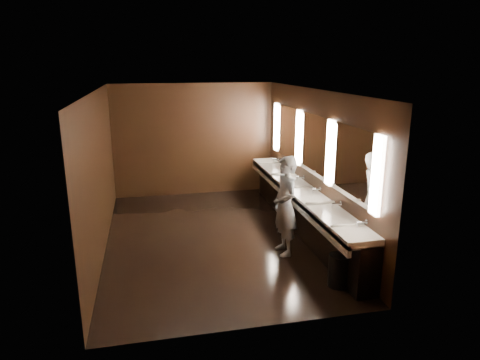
{
  "coord_description": "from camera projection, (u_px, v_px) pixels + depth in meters",
  "views": [
    {
      "loc": [
        -1.13,
        -7.63,
        3.28
      ],
      "look_at": [
        0.53,
        0.0,
        1.13
      ],
      "focal_mm": 32.0,
      "sensor_mm": 36.0,
      "label": 1
    }
  ],
  "objects": [
    {
      "name": "floor",
      "position": [
        213.0,
        238.0,
        8.29
      ],
      "size": [
        6.0,
        6.0,
        0.0
      ],
      "primitive_type": "plane",
      "color": "black",
      "rests_on": "ground"
    },
    {
      "name": "person",
      "position": [
        285.0,
        206.0,
        7.4
      ],
      "size": [
        0.46,
        0.66,
        1.76
      ],
      "primitive_type": "imported",
      "rotation": [
        0.0,
        0.0,
        -1.51
      ],
      "color": "#94B8DD",
      "rests_on": "floor"
    },
    {
      "name": "trash_bin",
      "position": [
        339.0,
        270.0,
        6.44
      ],
      "size": [
        0.39,
        0.39,
        0.5
      ],
      "primitive_type": "cylinder",
      "rotation": [
        0.0,
        0.0,
        -0.26
      ],
      "color": "black",
      "rests_on": "floor"
    },
    {
      "name": "wall_back",
      "position": [
        194.0,
        140.0,
        10.74
      ],
      "size": [
        4.0,
        0.02,
        2.8
      ],
      "primitive_type": "cube",
      "color": "black",
      "rests_on": "floor"
    },
    {
      "name": "ceiling",
      "position": [
        211.0,
        90.0,
        7.54
      ],
      "size": [
        4.0,
        6.0,
        0.02
      ],
      "primitive_type": "cube",
      "color": "#2D2D2B",
      "rests_on": "wall_back"
    },
    {
      "name": "wall_left",
      "position": [
        99.0,
        173.0,
        7.5
      ],
      "size": [
        0.02,
        6.0,
        2.8
      ],
      "primitive_type": "cube",
      "color": "black",
      "rests_on": "floor"
    },
    {
      "name": "wall_right",
      "position": [
        314.0,
        162.0,
        8.33
      ],
      "size": [
        0.02,
        6.0,
        2.8
      ],
      "primitive_type": "cube",
      "color": "black",
      "rests_on": "floor"
    },
    {
      "name": "wall_front",
      "position": [
        250.0,
        226.0,
        5.09
      ],
      "size": [
        4.0,
        0.02,
        2.8
      ],
      "primitive_type": "cube",
      "color": "black",
      "rests_on": "floor"
    },
    {
      "name": "mirror_band",
      "position": [
        313.0,
        145.0,
        8.23
      ],
      "size": [
        0.06,
        5.03,
        1.15
      ],
      "color": "white",
      "rests_on": "wall_right"
    },
    {
      "name": "sink_counter",
      "position": [
        302.0,
        207.0,
        8.52
      ],
      "size": [
        0.55,
        5.4,
        1.01
      ],
      "color": "black",
      "rests_on": "floor"
    }
  ]
}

